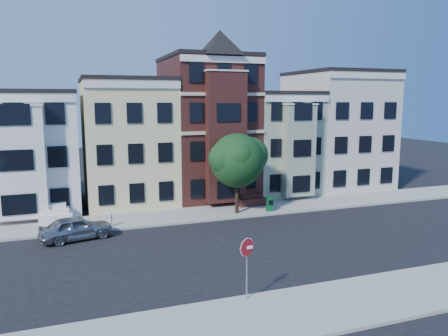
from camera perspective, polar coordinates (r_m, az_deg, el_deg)
name	(u,v)px	position (r m, az deg, el deg)	size (l,w,h in m)	color
ground	(280,244)	(26.82, 7.34, -9.78)	(120.00, 120.00, 0.00)	black
far_sidewalk	(233,211)	(33.81, 1.15, -5.63)	(60.00, 4.00, 0.15)	#9E9B93
near_sidewalk	(365,299)	(20.52, 17.97, -15.98)	(60.00, 4.00, 0.15)	#9E9B93
house_white	(24,152)	(37.43, -24.72, 1.87)	(8.00, 9.00, 9.00)	white
house_yellow	(127,143)	(37.53, -12.51, 3.26)	(7.00, 9.00, 10.00)	beige
house_brown	(207,129)	(38.95, -2.25, 5.14)	(7.00, 9.00, 12.00)	#391815
house_green	(273,143)	(41.49, 6.36, 3.24)	(6.00, 9.00, 9.00)	#93A188
house_cream	(336,131)	(44.92, 14.46, 4.73)	(8.00, 9.00, 11.00)	beige
street_tree	(237,164)	(32.26, 1.72, 0.51)	(6.37, 6.37, 7.40)	#1C4C1D
parked_car	(76,228)	(28.62, -18.73, -7.42)	(1.75, 4.36, 1.49)	#92949B
newspaper_box	(270,204)	(33.55, 5.98, -4.70)	(0.49, 0.43, 1.08)	#0B5125
fire_hydrant	(111,221)	(30.47, -14.60, -6.74)	(0.24, 0.24, 0.69)	beige
stop_sign	(247,265)	(18.87, 2.99, -12.49)	(0.84, 0.12, 3.06)	#A6131B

